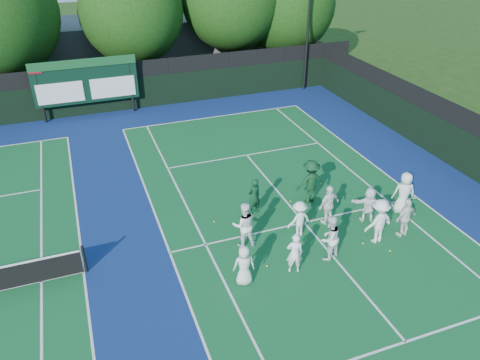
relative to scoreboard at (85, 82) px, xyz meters
name	(u,v)px	position (x,y,z in m)	size (l,w,h in m)	color
ground	(316,237)	(7.01, -15.59, -2.19)	(120.00, 120.00, 0.00)	#1D390F
court_apron	(156,256)	(1.01, -14.59, -2.19)	(34.00, 32.00, 0.01)	navy
near_court	(304,223)	(7.01, -14.59, -2.18)	(11.05, 23.85, 0.01)	#105126
back_fence	(104,91)	(1.01, 0.41, -0.83)	(34.00, 0.08, 3.00)	black
scoreboard	(85,82)	(0.00, 0.00, 0.00)	(6.00, 0.21, 3.55)	black
clubhouse	(145,45)	(5.01, 8.41, -0.19)	(18.00, 6.00, 4.00)	#545459
tree_c	(134,14)	(3.79, 3.99, 2.87)	(6.67, 6.67, 8.57)	black
tree_d	(233,1)	(10.66, 3.99, 3.28)	(6.91, 6.91, 9.11)	black
tree_e	(288,7)	(14.89, 3.99, 2.67)	(6.90, 6.90, 8.49)	black
tennis_ball_0	(267,266)	(4.57, -16.52, -2.16)	(0.07, 0.07, 0.07)	yellow
tennis_ball_1	(291,201)	(7.18, -12.99, -2.16)	(0.07, 0.07, 0.07)	yellow
tennis_ball_2	(363,243)	(8.45, -16.60, -2.16)	(0.07, 0.07, 0.07)	yellow
tennis_ball_3	(214,221)	(3.64, -13.30, -2.16)	(0.07, 0.07, 0.07)	yellow
tennis_ball_4	(306,179)	(8.66, -11.53, -2.16)	(0.07, 0.07, 0.07)	yellow
tennis_ball_5	(390,251)	(9.13, -17.33, -2.16)	(0.07, 0.07, 0.07)	yellow
player_front_0	(244,265)	(3.52, -17.01, -1.45)	(0.72, 0.47, 1.48)	white
player_front_1	(295,253)	(5.33, -17.05, -1.42)	(0.57, 0.37, 1.55)	white
player_front_2	(329,238)	(6.80, -16.81, -1.32)	(0.85, 0.66, 1.74)	white
player_front_3	(379,221)	(9.01, -16.59, -1.29)	(1.16, 0.67, 1.80)	white
player_front_4	(406,218)	(10.18, -16.64, -1.38)	(0.95, 0.40, 1.62)	white
player_back_0	(244,225)	(4.24, -15.08, -1.28)	(0.88, 0.69, 1.82)	white
player_back_1	(299,219)	(6.41, -15.24, -1.45)	(0.96, 0.55, 1.49)	white
player_back_2	(329,205)	(7.87, -14.89, -1.34)	(0.99, 0.41, 1.70)	white
player_back_3	(369,205)	(9.46, -15.29, -1.44)	(1.39, 0.44, 1.49)	white
player_back_4	(404,193)	(11.14, -15.25, -1.28)	(0.89, 0.58, 1.82)	white
coach_left	(254,197)	(5.38, -13.25, -1.38)	(0.59, 0.39, 1.62)	#0E341D
coach_right	(310,182)	(7.94, -13.22, -1.21)	(1.27, 0.73, 1.96)	#0E351A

